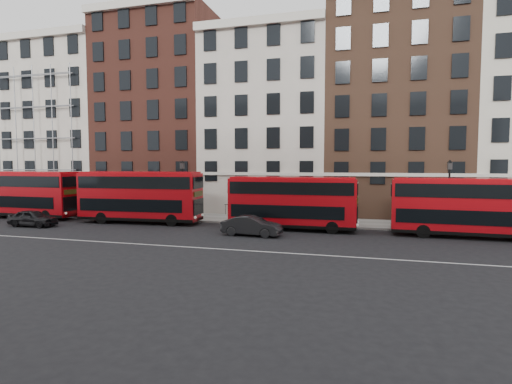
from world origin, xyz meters
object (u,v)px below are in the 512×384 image
(bus_c, at_px, (292,202))
(car_front, at_px, (252,226))
(bus_b, at_px, (140,196))
(car_rear, at_px, (33,218))
(bus_d, at_px, (466,206))
(bus_a, at_px, (26,193))

(bus_c, height_order, car_front, bus_c)
(bus_b, xyz_separation_m, car_rear, (-7.48, -4.06, -1.72))
(bus_d, xyz_separation_m, car_front, (-14.57, -3.26, -1.52))
(bus_a, height_order, bus_d, bus_a)
(bus_b, relative_size, bus_d, 1.08)
(car_rear, distance_m, car_front, 18.58)
(bus_b, bearing_deg, bus_a, 176.59)
(car_front, bearing_deg, car_rear, 96.17)
(bus_c, xyz_separation_m, car_front, (-2.30, -3.26, -1.51))
(bus_b, relative_size, car_rear, 2.67)
(bus_b, xyz_separation_m, car_front, (11.09, -3.26, -1.70))
(bus_a, xyz_separation_m, bus_d, (37.90, 0.00, -0.15))
(bus_b, distance_m, car_front, 11.68)
(bus_c, distance_m, bus_d, 12.27)
(bus_a, bearing_deg, bus_d, 1.15)
(bus_c, distance_m, car_front, 4.27)
(bus_b, distance_m, bus_c, 13.39)
(bus_c, height_order, bus_d, bus_d)
(bus_a, distance_m, bus_c, 25.64)
(bus_b, distance_m, bus_d, 25.65)
(car_rear, bearing_deg, car_front, -88.82)
(bus_b, height_order, car_front, bus_b)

